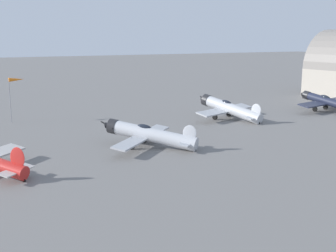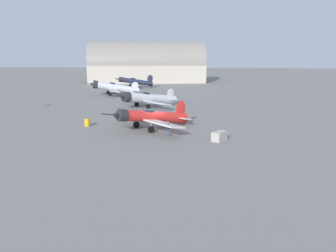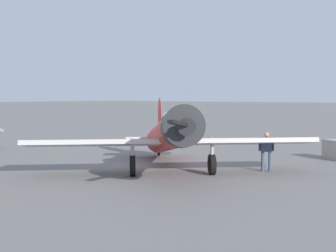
{
  "view_description": "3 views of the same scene",
  "coord_description": "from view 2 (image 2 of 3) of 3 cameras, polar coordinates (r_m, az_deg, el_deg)",
  "views": [
    {
      "loc": [
        -0.43,
        -40.66,
        12.23
      ],
      "look_at": [
        20.17,
        6.03,
        1.6
      ],
      "focal_mm": 48.04,
      "sensor_mm": 36.0,
      "label": 1
    },
    {
      "loc": [
        -38.41,
        -5.93,
        8.38
      ],
      "look_at": [
        -3.54,
        -1.9,
        1.1
      ],
      "focal_mm": 36.45,
      "sensor_mm": 36.0,
      "label": 2
    },
    {
      "loc": [
        -11.74,
        15.43,
        3.05
      ],
      "look_at": [
        0.0,
        0.0,
        1.8
      ],
      "focal_mm": 50.0,
      "sensor_mm": 36.0,
      "label": 3
    }
  ],
  "objects": [
    {
      "name": "distant_hangar",
      "position": [
        110.51,
        -3.61,
        9.75
      ],
      "size": [
        22.33,
        38.06,
        15.05
      ],
      "rotation": [
        0.0,
        0.0,
        1.79
      ],
      "color": "#ADA393",
      "rests_on": "ground_plane"
    },
    {
      "name": "airplane_mid_apron",
      "position": [
        56.47,
        -3.27,
        4.6
      ],
      "size": [
        10.04,
        10.04,
        2.89
      ],
      "rotation": [
        0.0,
        0.0,
        2.36
      ],
      "color": "#B7BABF",
      "rests_on": "ground_plane"
    },
    {
      "name": "airplane_foreground",
      "position": [
        39.19,
        -2.76,
        1.53
      ],
      "size": [
        9.59,
        9.55,
        3.07
      ],
      "rotation": [
        0.0,
        0.0,
        2.33
      ],
      "color": "red",
      "rests_on": "ground_plane"
    },
    {
      "name": "equipment_crate",
      "position": [
        34.45,
        8.56,
        -1.69
      ],
      "size": [
        1.91,
        1.66,
        0.94
      ],
      "rotation": [
        0.0,
        0.0,
        5.74
      ],
      "color": "#9E998E",
      "rests_on": "ground_plane"
    },
    {
      "name": "airplane_outer_stand",
      "position": [
        91.49,
        -5.63,
        7.41
      ],
      "size": [
        11.55,
        10.29,
        3.42
      ],
      "rotation": [
        0.0,
        0.0,
        1.85
      ],
      "color": "#1E2338",
      "rests_on": "ground_plane"
    },
    {
      "name": "ground_crew_mechanic",
      "position": [
        35.87,
        -0.0,
        -0.21
      ],
      "size": [
        0.56,
        0.4,
        1.6
      ],
      "rotation": [
        0.0,
        0.0,
        5.22
      ],
      "color": "#384766",
      "rests_on": "ground_plane"
    },
    {
      "name": "ground_plane",
      "position": [
        39.75,
        -2.14,
        -0.46
      ],
      "size": [
        400.0,
        400.0,
        0.0
      ],
      "primitive_type": "plane",
      "color": "slate"
    },
    {
      "name": "airplane_far_line",
      "position": [
        74.62,
        -8.93,
        6.35
      ],
      "size": [
        10.97,
        11.02,
        3.39
      ],
      "rotation": [
        0.0,
        0.0,
        1.97
      ],
      "color": "#B7BABF",
      "rests_on": "ground_plane"
    },
    {
      "name": "fuel_drum",
      "position": [
        42.31,
        -13.36,
        0.58
      ],
      "size": [
        0.69,
        0.69,
        0.88
      ],
      "color": "gold",
      "rests_on": "ground_plane"
    }
  ]
}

